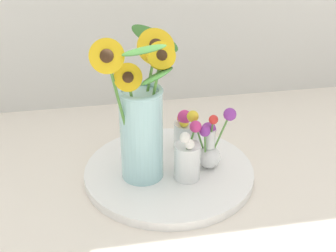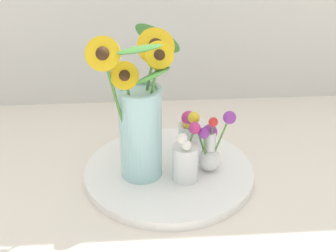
% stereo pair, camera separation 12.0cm
% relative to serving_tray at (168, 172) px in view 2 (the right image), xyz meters
% --- Properties ---
extents(ground_plane, '(6.00, 6.00, 0.00)m').
position_rel_serving_tray_xyz_m(ground_plane, '(0.00, -0.06, -0.01)').
color(ground_plane, silver).
extents(serving_tray, '(0.46, 0.46, 0.02)m').
position_rel_serving_tray_xyz_m(serving_tray, '(0.00, 0.00, 0.00)').
color(serving_tray, white).
rests_on(serving_tray, ground_plane).
extents(mason_jar_sunflowers, '(0.24, 0.23, 0.40)m').
position_rel_serving_tray_xyz_m(mason_jar_sunflowers, '(-0.07, -0.02, 0.17)').
color(mason_jar_sunflowers, '#9ED1D6').
rests_on(mason_jar_sunflowers, serving_tray).
extents(vase_small_center, '(0.07, 0.07, 0.15)m').
position_rel_serving_tray_xyz_m(vase_small_center, '(0.04, -0.05, 0.07)').
color(vase_small_center, white).
rests_on(vase_small_center, serving_tray).
extents(vase_bulb_right, '(0.11, 0.09, 0.19)m').
position_rel_serving_tray_xyz_m(vase_bulb_right, '(0.11, -0.01, 0.09)').
color(vase_bulb_right, white).
rests_on(vase_bulb_right, serving_tray).
extents(vase_small_back, '(0.07, 0.07, 0.13)m').
position_rel_serving_tray_xyz_m(vase_small_back, '(0.07, 0.10, 0.07)').
color(vase_small_back, white).
rests_on(vase_small_back, serving_tray).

